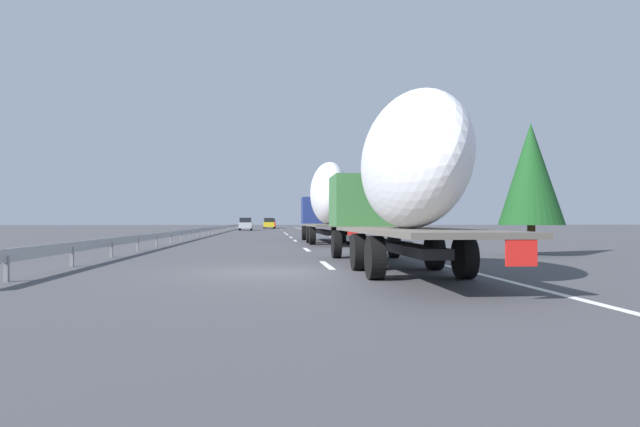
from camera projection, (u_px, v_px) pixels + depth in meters
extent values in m
plane|color=#424247|center=(269.00, 235.00, 54.59)|extent=(260.00, 260.00, 0.00)
cube|color=white|center=(327.00, 265.00, 16.93)|extent=(3.20, 0.20, 0.01)
cube|color=white|center=(307.00, 250.00, 26.05)|extent=(3.20, 0.20, 0.01)
cube|color=white|center=(295.00, 241.00, 37.76)|extent=(3.20, 0.20, 0.01)
cube|color=white|center=(291.00, 237.00, 45.28)|extent=(3.20, 0.20, 0.01)
cube|color=white|center=(287.00, 235.00, 54.47)|extent=(3.20, 0.20, 0.01)
cube|color=white|center=(286.00, 233.00, 59.20)|extent=(3.20, 0.20, 0.01)
cube|color=white|center=(284.00, 232.00, 65.07)|extent=(3.20, 0.20, 0.01)
cube|color=white|center=(281.00, 230.00, 85.96)|extent=(3.20, 0.20, 0.01)
cube|color=white|center=(280.00, 229.00, 87.91)|extent=(3.20, 0.20, 0.01)
cube|color=white|center=(319.00, 233.00, 60.09)|extent=(110.00, 0.20, 0.01)
cube|color=navy|center=(319.00, 211.00, 39.13)|extent=(2.40, 2.50, 1.90)
cube|color=black|center=(318.00, 204.00, 40.23)|extent=(0.08, 2.12, 0.80)
cube|color=#262628|center=(323.00, 232.00, 35.94)|extent=(11.72, 0.70, 0.24)
cube|color=#59544C|center=(329.00, 225.00, 32.77)|extent=(10.34, 2.50, 0.12)
ellipsoid|color=white|center=(329.00, 193.00, 32.79)|extent=(7.09, 2.20, 3.76)
cube|color=red|center=(353.00, 230.00, 27.72)|extent=(0.04, 0.56, 0.56)
cylinder|color=black|center=(304.00, 233.00, 39.00)|extent=(1.04, 0.30, 1.04)
cylinder|color=black|center=(334.00, 233.00, 39.21)|extent=(1.04, 0.30, 1.04)
cylinder|color=black|center=(309.00, 235.00, 33.86)|extent=(1.04, 0.35, 1.04)
cylinder|color=black|center=(344.00, 235.00, 34.06)|extent=(1.04, 0.35, 1.04)
cylinder|color=black|center=(312.00, 236.00, 31.47)|extent=(1.04, 0.35, 1.04)
cylinder|color=black|center=(349.00, 236.00, 31.67)|extent=(1.04, 0.35, 1.04)
cube|color=#387038|center=(365.00, 201.00, 20.27)|extent=(2.40, 2.50, 1.90)
cube|color=black|center=(360.00, 189.00, 21.37)|extent=(0.08, 2.12, 0.80)
cube|color=#262628|center=(383.00, 244.00, 17.16)|extent=(11.43, 0.70, 0.24)
cube|color=#59544C|center=(407.00, 231.00, 14.08)|extent=(10.02, 2.50, 0.12)
ellipsoid|color=white|center=(409.00, 162.00, 13.93)|extent=(7.23, 2.20, 3.45)
cube|color=red|center=(521.00, 250.00, 9.18)|extent=(0.04, 0.56, 0.56)
cylinder|color=black|center=(336.00, 244.00, 20.14)|extent=(1.04, 0.30, 1.04)
cylinder|color=black|center=(394.00, 244.00, 20.35)|extent=(1.04, 0.30, 1.04)
cylinder|color=black|center=(358.00, 252.00, 15.16)|extent=(1.04, 0.35, 1.04)
cylinder|color=black|center=(434.00, 252.00, 15.36)|extent=(1.04, 0.35, 1.04)
cylinder|color=black|center=(375.00, 258.00, 12.77)|extent=(1.04, 0.35, 1.04)
cylinder|color=black|center=(465.00, 257.00, 12.98)|extent=(1.04, 0.35, 1.04)
cube|color=gold|center=(269.00, 225.00, 94.55)|extent=(4.08, 1.88, 0.84)
cube|color=black|center=(269.00, 220.00, 94.26)|extent=(2.25, 1.66, 0.74)
cylinder|color=black|center=(264.00, 227.00, 95.73)|extent=(0.64, 0.22, 0.64)
cylinder|color=black|center=(274.00, 227.00, 95.88)|extent=(0.64, 0.22, 0.64)
cylinder|color=black|center=(264.00, 227.00, 93.20)|extent=(0.64, 0.22, 0.64)
cylinder|color=black|center=(274.00, 227.00, 93.36)|extent=(0.64, 0.22, 0.64)
cube|color=#ADB2B7|center=(246.00, 225.00, 78.48)|extent=(4.42, 1.84, 0.84)
cube|color=black|center=(246.00, 220.00, 78.17)|extent=(2.43, 1.62, 0.69)
cylinder|color=black|center=(241.00, 228.00, 79.77)|extent=(0.64, 0.22, 0.64)
cylinder|color=black|center=(252.00, 228.00, 79.92)|extent=(0.64, 0.22, 0.64)
cylinder|color=black|center=(239.00, 228.00, 77.04)|extent=(0.64, 0.22, 0.64)
cylinder|color=black|center=(251.00, 228.00, 77.19)|extent=(0.64, 0.22, 0.64)
cube|color=red|center=(271.00, 224.00, 104.22)|extent=(4.00, 1.86, 0.84)
cube|color=black|center=(271.00, 220.00, 103.93)|extent=(2.20, 1.64, 0.66)
cylinder|color=black|center=(266.00, 226.00, 105.37)|extent=(0.64, 0.22, 0.64)
cylinder|color=black|center=(275.00, 226.00, 105.52)|extent=(0.64, 0.22, 0.64)
cylinder|color=black|center=(266.00, 226.00, 102.90)|extent=(0.64, 0.22, 0.64)
cylinder|color=black|center=(275.00, 226.00, 103.05)|extent=(0.64, 0.22, 0.64)
cylinder|color=gray|center=(343.00, 223.00, 49.23)|extent=(0.10, 0.10, 2.42)
cube|color=#2D569E|center=(343.00, 206.00, 49.25)|extent=(0.06, 0.90, 0.70)
cylinder|color=#472D19|center=(382.00, 227.00, 46.43)|extent=(0.29, 0.29, 1.79)
cone|color=#194C1E|center=(382.00, 188.00, 46.47)|extent=(2.65, 2.65, 4.89)
cylinder|color=#472D19|center=(331.00, 225.00, 101.59)|extent=(0.28, 0.28, 1.21)
cone|color=#286B2D|center=(331.00, 207.00, 101.64)|extent=(2.92, 2.92, 5.75)
cylinder|color=#472D19|center=(402.00, 229.00, 48.10)|extent=(0.30, 0.30, 1.30)
cone|color=#194C1E|center=(402.00, 189.00, 48.15)|extent=(2.61, 2.61, 5.99)
cylinder|color=#472D19|center=(364.00, 226.00, 57.67)|extent=(0.28, 0.28, 1.64)
cone|color=#286B2D|center=(364.00, 199.00, 57.71)|extent=(3.35, 3.35, 4.22)
cylinder|color=#472D19|center=(331.00, 223.00, 93.13)|extent=(0.34, 0.34, 1.89)
cone|color=#194C1E|center=(331.00, 203.00, 93.18)|extent=(3.89, 3.89, 5.07)
cylinder|color=#472D19|center=(531.00, 240.00, 21.65)|extent=(0.31, 0.31, 1.23)
cone|color=#194C1E|center=(531.00, 174.00, 21.69)|extent=(2.58, 2.58, 4.14)
cube|color=#9EA0A5|center=(213.00, 228.00, 57.02)|extent=(94.00, 0.06, 0.32)
cube|color=slate|center=(6.00, 269.00, 12.27)|extent=(0.10, 0.10, 0.60)
cube|color=slate|center=(72.00, 257.00, 16.34)|extent=(0.10, 0.10, 0.60)
cube|color=slate|center=(111.00, 250.00, 20.40)|extent=(0.10, 0.10, 0.60)
cube|color=slate|center=(138.00, 245.00, 24.47)|extent=(0.10, 0.10, 0.60)
cube|color=slate|center=(156.00, 241.00, 28.54)|extent=(0.10, 0.10, 0.60)
cube|color=slate|center=(170.00, 239.00, 32.61)|extent=(0.10, 0.10, 0.60)
cube|color=slate|center=(181.00, 237.00, 36.68)|extent=(0.10, 0.10, 0.60)
cube|color=slate|center=(190.00, 235.00, 40.75)|extent=(0.10, 0.10, 0.60)
cube|color=slate|center=(197.00, 234.00, 44.81)|extent=(0.10, 0.10, 0.60)
cube|color=slate|center=(203.00, 233.00, 48.88)|extent=(0.10, 0.10, 0.60)
cube|color=slate|center=(208.00, 232.00, 52.95)|extent=(0.10, 0.10, 0.60)
cube|color=slate|center=(213.00, 231.00, 57.02)|extent=(0.10, 0.10, 0.60)
cube|color=slate|center=(217.00, 230.00, 61.09)|extent=(0.10, 0.10, 0.60)
cube|color=slate|center=(220.00, 230.00, 65.16)|extent=(0.10, 0.10, 0.60)
cube|color=slate|center=(223.00, 229.00, 69.23)|extent=(0.10, 0.10, 0.60)
cube|color=slate|center=(225.00, 229.00, 73.29)|extent=(0.10, 0.10, 0.60)
cube|color=slate|center=(228.00, 228.00, 77.36)|extent=(0.10, 0.10, 0.60)
cube|color=slate|center=(230.00, 228.00, 81.43)|extent=(0.10, 0.10, 0.60)
cube|color=slate|center=(232.00, 228.00, 85.50)|extent=(0.10, 0.10, 0.60)
cube|color=slate|center=(233.00, 227.00, 89.57)|extent=(0.10, 0.10, 0.60)
cube|color=slate|center=(235.00, 227.00, 93.64)|extent=(0.10, 0.10, 0.60)
cube|color=slate|center=(236.00, 227.00, 97.70)|extent=(0.10, 0.10, 0.60)
cube|color=slate|center=(238.00, 227.00, 101.77)|extent=(0.10, 0.10, 0.60)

